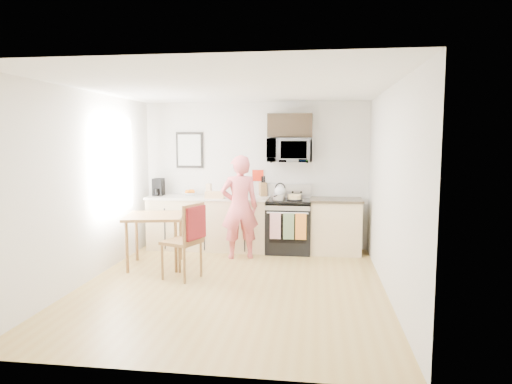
# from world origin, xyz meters

# --- Properties ---
(floor) EXTENTS (4.60, 4.60, 0.00)m
(floor) POSITION_xyz_m (0.00, 0.00, 0.00)
(floor) COLOR #A37F3F
(floor) RESTS_ON ground
(back_wall) EXTENTS (4.00, 0.04, 2.60)m
(back_wall) POSITION_xyz_m (0.00, 2.30, 1.30)
(back_wall) COLOR silver
(back_wall) RESTS_ON floor
(front_wall) EXTENTS (4.00, 0.04, 2.60)m
(front_wall) POSITION_xyz_m (0.00, -2.30, 1.30)
(front_wall) COLOR silver
(front_wall) RESTS_ON floor
(left_wall) EXTENTS (0.04, 4.60, 2.60)m
(left_wall) POSITION_xyz_m (-2.00, 0.00, 1.30)
(left_wall) COLOR silver
(left_wall) RESTS_ON floor
(right_wall) EXTENTS (0.04, 4.60, 2.60)m
(right_wall) POSITION_xyz_m (2.00, 0.00, 1.30)
(right_wall) COLOR silver
(right_wall) RESTS_ON floor
(ceiling) EXTENTS (4.00, 4.60, 0.04)m
(ceiling) POSITION_xyz_m (0.00, 0.00, 2.60)
(ceiling) COLOR white
(ceiling) RESTS_ON back_wall
(window) EXTENTS (0.06, 1.40, 1.50)m
(window) POSITION_xyz_m (-1.96, 0.80, 1.55)
(window) COLOR white
(window) RESTS_ON left_wall
(cabinet_left) EXTENTS (2.10, 0.60, 0.90)m
(cabinet_left) POSITION_xyz_m (-0.80, 2.00, 0.45)
(cabinet_left) COLOR #D7BB89
(cabinet_left) RESTS_ON floor
(countertop_left) EXTENTS (2.14, 0.64, 0.04)m
(countertop_left) POSITION_xyz_m (-0.80, 2.00, 0.92)
(countertop_left) COLOR beige
(countertop_left) RESTS_ON cabinet_left
(cabinet_right) EXTENTS (0.84, 0.60, 0.90)m
(cabinet_right) POSITION_xyz_m (1.43, 2.00, 0.45)
(cabinet_right) COLOR #D7BB89
(cabinet_right) RESTS_ON floor
(countertop_right) EXTENTS (0.88, 0.64, 0.04)m
(countertop_right) POSITION_xyz_m (1.43, 2.00, 0.92)
(countertop_right) COLOR black
(countertop_right) RESTS_ON cabinet_right
(range) EXTENTS (0.76, 0.70, 1.16)m
(range) POSITION_xyz_m (0.63, 1.98, 0.44)
(range) COLOR black
(range) RESTS_ON floor
(microwave) EXTENTS (0.76, 0.51, 0.42)m
(microwave) POSITION_xyz_m (0.63, 2.08, 1.76)
(microwave) COLOR #AAAAAF
(microwave) RESTS_ON back_wall
(upper_cabinet) EXTENTS (0.76, 0.35, 0.40)m
(upper_cabinet) POSITION_xyz_m (0.63, 2.12, 2.18)
(upper_cabinet) COLOR black
(upper_cabinet) RESTS_ON back_wall
(wall_art) EXTENTS (0.50, 0.04, 0.65)m
(wall_art) POSITION_xyz_m (-1.20, 2.28, 1.75)
(wall_art) COLOR black
(wall_art) RESTS_ON back_wall
(wall_trivet) EXTENTS (0.20, 0.02, 0.20)m
(wall_trivet) POSITION_xyz_m (0.05, 2.28, 1.30)
(wall_trivet) COLOR #AC220E
(wall_trivet) RESTS_ON back_wall
(person) EXTENTS (0.71, 0.57, 1.69)m
(person) POSITION_xyz_m (-0.14, 1.45, 0.85)
(person) COLOR #CB373D
(person) RESTS_ON floor
(dining_table) EXTENTS (0.87, 0.87, 0.80)m
(dining_table) POSITION_xyz_m (-1.35, 0.80, 0.71)
(dining_table) COLOR brown
(dining_table) RESTS_ON floor
(chair) EXTENTS (0.62, 0.58, 1.07)m
(chair) POSITION_xyz_m (-0.62, 0.20, 0.69)
(chair) COLOR brown
(chair) RESTS_ON floor
(knife_block) EXTENTS (0.16, 0.18, 0.24)m
(knife_block) POSITION_xyz_m (0.15, 2.21, 1.06)
(knife_block) COLOR brown
(knife_block) RESTS_ON countertop_left
(utensil_crock) EXTENTS (0.12, 0.12, 0.36)m
(utensil_crock) POSITION_xyz_m (-0.28, 2.15, 1.08)
(utensil_crock) COLOR #AC220E
(utensil_crock) RESTS_ON countertop_left
(fruit_bowl) EXTENTS (0.31, 0.31, 0.11)m
(fruit_bowl) POSITION_xyz_m (-1.15, 2.09, 0.98)
(fruit_bowl) COLOR white
(fruit_bowl) RESTS_ON countertop_left
(milk_carton) EXTENTS (0.09, 0.09, 0.23)m
(milk_carton) POSITION_xyz_m (-0.79, 2.01, 1.05)
(milk_carton) COLOR #D2B17E
(milk_carton) RESTS_ON countertop_left
(coffee_maker) EXTENTS (0.17, 0.26, 0.31)m
(coffee_maker) POSITION_xyz_m (-1.72, 2.03, 1.08)
(coffee_maker) COLOR black
(coffee_maker) RESTS_ON countertop_left
(bread_bag) EXTENTS (0.33, 0.17, 0.12)m
(bread_bag) POSITION_xyz_m (-0.63, 1.78, 1.00)
(bread_bag) COLOR tan
(bread_bag) RESTS_ON countertop_left
(cake) EXTENTS (0.27, 0.27, 0.09)m
(cake) POSITION_xyz_m (0.73, 1.88, 0.97)
(cake) COLOR black
(cake) RESTS_ON range
(kettle) EXTENTS (0.20, 0.20, 0.26)m
(kettle) POSITION_xyz_m (0.46, 2.19, 1.04)
(kettle) COLOR white
(kettle) RESTS_ON range
(pot) EXTENTS (0.20, 0.33, 0.10)m
(pot) POSITION_xyz_m (0.47, 1.80, 0.98)
(pot) COLOR #AAAAAF
(pot) RESTS_ON range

